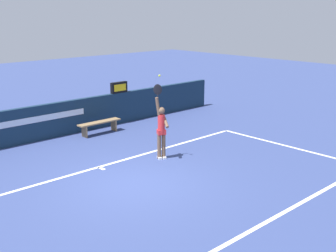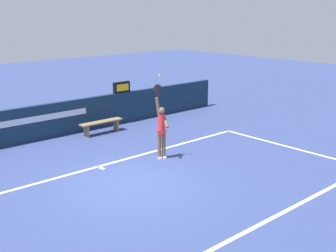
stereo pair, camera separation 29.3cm
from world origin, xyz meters
name	(u,v)px [view 1 (the left image)]	position (x,y,z in m)	size (l,w,h in m)	color
ground_plane	(134,183)	(0.00, 0.00, 0.00)	(60.00, 60.00, 0.00)	navy
court_lines	(159,194)	(0.00, -1.03, 0.00)	(12.28, 5.69, 0.00)	white
back_wall	(38,123)	(0.00, 5.60, 0.65)	(17.80, 0.20, 1.31)	#132A40
speed_display	(119,87)	(3.71, 5.60, 1.53)	(0.77, 0.16, 0.45)	black
tennis_player	(161,128)	(1.95, 1.02, 1.01)	(0.48, 0.48, 2.46)	brown
tennis_ball	(159,76)	(1.78, 0.91, 2.72)	(0.07, 0.07, 0.07)	#CFDC33
courtside_bench_near	(99,124)	(2.14, 4.80, 0.38)	(1.79, 0.36, 0.48)	olive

